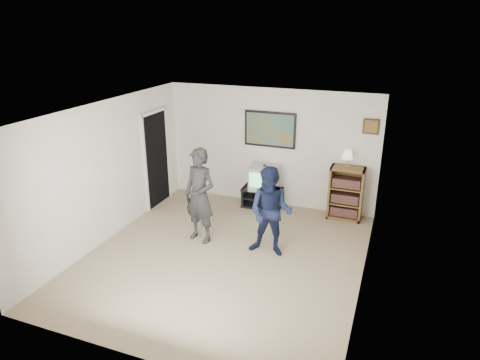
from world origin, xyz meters
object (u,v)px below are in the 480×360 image
Objects in this scene: media_stand at (262,197)px; crt_television at (264,177)px; person_short at (271,212)px; bookshelf at (346,193)px; person_tall at (200,196)px.

crt_television is at bearing -0.81° from media_stand.
crt_television is 0.38× the size of person_short.
bookshelf is at bearing -6.44° from crt_television.
crt_television reaches higher than media_stand.
crt_television is at bearing 110.04° from person_short.
bookshelf is at bearing 52.43° from person_tall.
person_tall reaches higher than media_stand.
person_short reaches higher than media_stand.
person_tall is (-0.62, -1.81, 0.19)m from crt_television.
media_stand is at bearing 171.87° from crt_television.
bookshelf is 0.63× the size of person_tall.
crt_television is 0.34× the size of person_tall.
crt_television is 1.70m from bookshelf.
bookshelf reaches higher than media_stand.
crt_television is at bearing 84.80° from person_tall.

